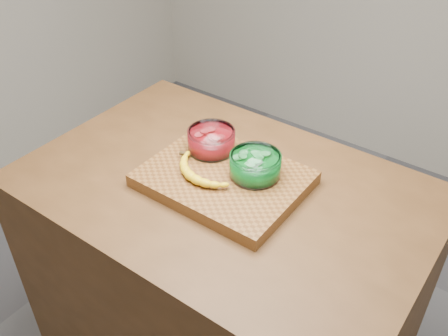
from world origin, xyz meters
The scene contains 5 objects.
counter centered at (0.00, 0.00, 0.45)m, with size 1.20×0.80×0.90m, color #4F3017.
cutting_board centered at (0.00, 0.00, 0.92)m, with size 0.45×0.35×0.04m, color brown.
bowl_red centered at (-0.10, 0.08, 0.97)m, with size 0.15×0.15×0.07m.
bowl_green centered at (0.08, 0.05, 0.97)m, with size 0.15×0.15×0.07m.
banana centered at (-0.05, -0.05, 0.96)m, with size 0.23×0.13×0.03m, color yellow, non-canonical shape.
Camera 1 is at (0.68, -0.93, 1.82)m, focal length 40.00 mm.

